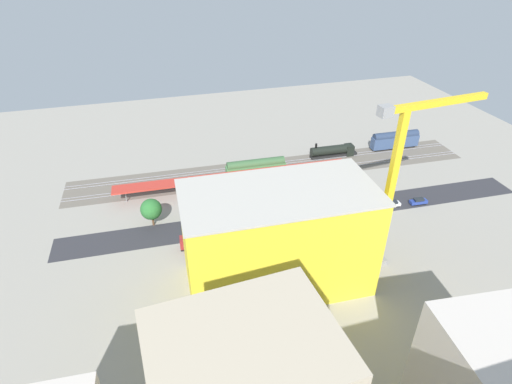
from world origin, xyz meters
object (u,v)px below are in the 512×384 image
parked_car_2 (370,208)px  street_tree_1 (274,193)px  tower_crane (399,176)px  box_truck_1 (284,227)px  street_tree_5 (151,209)px  platform_canopy_near (235,176)px  box_truck_2 (313,226)px  traffic_light (304,191)px  street_tree_2 (194,204)px  street_tree_3 (338,185)px  freight_coach_far (256,168)px  parked_car_1 (392,204)px  box_truck_0 (199,241)px  parked_car_3 (347,212)px  street_tree_0 (328,184)px  street_tree_4 (319,184)px  passenger_coach (395,140)px  locomotive (334,151)px  parked_car_0 (418,202)px  construction_building (278,240)px

parked_car_2 → street_tree_1: size_ratio=0.64×
tower_crane → street_tree_1: 36.28m
box_truck_1 → street_tree_5: 33.30m
platform_canopy_near → box_truck_1: size_ratio=6.72×
tower_crane → box_truck_2: size_ratio=3.67×
parked_car_2 → traffic_light: (15.92, -7.66, 3.39)m
street_tree_5 → street_tree_2: bearing=177.2°
street_tree_1 → street_tree_3: 17.99m
platform_canopy_near → box_truck_1: (-6.80, 23.95, -2.47)m
box_truck_1 → box_truck_2: size_ratio=0.99×
freight_coach_far → parked_car_1: bearing=141.4°
tower_crane → box_truck_0: size_ratio=4.21×
platform_canopy_near → street_tree_1: street_tree_1 is taller
platform_canopy_near → traffic_light: bearing=140.4°
parked_car_3 → box_truck_1: bearing=9.0°
box_truck_0 → street_tree_3: street_tree_3 is taller
box_truck_0 → street_tree_3: bearing=-165.7°
parked_car_1 → street_tree_1: street_tree_1 is taller
street_tree_0 → street_tree_4: size_ratio=1.02×
street_tree_0 → street_tree_3: street_tree_0 is taller
passenger_coach → parked_car_1: size_ratio=3.87×
parked_car_3 → street_tree_0: size_ratio=0.69×
locomotive → box_truck_2: size_ratio=1.56×
tower_crane → street_tree_5: 58.72m
parked_car_3 → street_tree_5: (49.57, -8.94, 4.08)m
parked_car_3 → street_tree_5: bearing=-10.2°
freight_coach_far → box_truck_0: bearing=52.0°
street_tree_3 → street_tree_2: bearing=-1.3°
parked_car_3 → street_tree_3: street_tree_3 is taller
parked_car_0 → street_tree_0: bearing=-20.9°
parked_car_1 → parked_car_3: 13.48m
platform_canopy_near → street_tree_0: street_tree_0 is taller
parked_car_0 → tower_crane: bearing=39.4°
parked_car_3 → traffic_light: traffic_light is taller
parked_car_0 → parked_car_3: parked_car_0 is taller
street_tree_4 → street_tree_2: bearing=1.2°
construction_building → box_truck_0: construction_building is taller
street_tree_2 → box_truck_2: bearing=154.2°
street_tree_2 → street_tree_4: 34.53m
parked_car_3 → street_tree_0: 9.33m
parked_car_2 → parked_car_3: parked_car_2 is taller
street_tree_0 → traffic_light: (7.03, 0.37, -0.66)m
box_truck_1 → street_tree_0: street_tree_0 is taller
construction_building → passenger_coach: bearing=-137.7°
platform_canopy_near → tower_crane: tower_crane is taller
parked_car_3 → street_tree_5: street_tree_5 is taller
freight_coach_far → box_truck_0: size_ratio=2.05×
parked_car_1 → freight_coach_far: bearing=-38.6°
passenger_coach → street_tree_4: (37.86, 22.63, 1.44)m
street_tree_4 → traffic_light: street_tree_4 is taller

